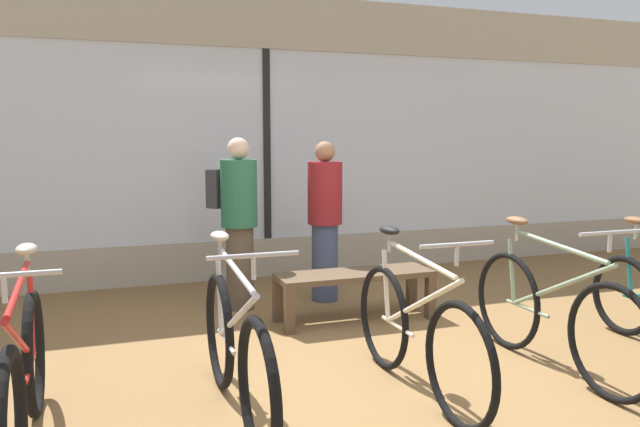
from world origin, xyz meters
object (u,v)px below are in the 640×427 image
bicycle_left (236,351)px  bicycle_far_left (24,380)px  bicycle_center (416,332)px  display_bench (355,281)px  bicycle_right (552,313)px  customer_by_window (238,218)px  customer_near_rack (325,218)px

bicycle_left → bicycle_far_left: bearing=-177.2°
bicycle_far_left → bicycle_center: size_ratio=1.04×
bicycle_center → display_bench: bearing=80.9°
bicycle_left → bicycle_right: bearing=0.0°
bicycle_left → bicycle_right: bicycle_left is taller
bicycle_center → bicycle_left: bearing=178.5°
bicycle_right → customer_by_window: bearing=126.6°
bicycle_right → customer_by_window: (-1.71, 2.30, 0.46)m
bicycle_far_left → customer_near_rack: (2.48, 2.36, 0.42)m
customer_near_rack → customer_by_window: (-0.87, -0.00, 0.04)m
display_bench → customer_near_rack: size_ratio=0.89×
customer_near_rack → customer_by_window: bearing=-179.8°
bicycle_center → customer_by_window: 2.46m
customer_by_window → customer_near_rack: bearing=0.2°
bicycle_center → customer_by_window: bearing=105.2°
bicycle_center → bicycle_right: (1.08, 0.03, 0.01)m
display_bench → customer_by_window: 1.26m
bicycle_left → bicycle_right: 2.22m
bicycle_far_left → customer_near_rack: customer_near_rack is taller
bicycle_right → display_bench: 1.77m
bicycle_center → display_bench: 1.63m
customer_by_window → display_bench: bearing=-39.2°
customer_near_rack → customer_by_window: customer_by_window is taller
bicycle_far_left → bicycle_right: size_ratio=1.00×
bicycle_left → bicycle_right: (2.22, 0.00, 0.00)m
bicycle_left → customer_near_rack: size_ratio=1.13×
bicycle_left → customer_by_window: customer_by_window is taller
bicycle_far_left → bicycle_right: bicycle_right is taller
bicycle_far_left → customer_by_window: customer_by_window is taller
customer_near_rack → customer_by_window: size_ratio=0.98×
customer_by_window → bicycle_left: bearing=-102.6°
bicycle_left → bicycle_center: bearing=-1.5°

